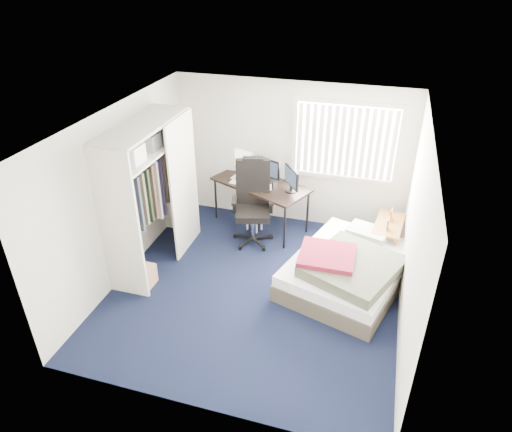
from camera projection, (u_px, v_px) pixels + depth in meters
The scene contains 10 objects.
ground at pixel (256, 288), 6.63m from camera, with size 4.20×4.20×0.00m, color black.
room_shell at pixel (256, 196), 5.87m from camera, with size 4.20×4.20×4.20m.
window_assembly at pixel (345, 142), 7.30m from camera, with size 1.72×0.09×1.32m.
closet at pixel (150, 182), 6.58m from camera, with size 0.64×1.84×2.22m.
desk at pixel (262, 182), 7.76m from camera, with size 1.83×1.37×1.28m.
office_chair at pixel (253, 210), 7.51m from camera, with size 0.82×0.82×1.41m.
footstool at pixel (254, 221), 7.94m from camera, with size 0.33×0.30×0.22m.
nightstand at pixel (388, 227), 7.15m from camera, with size 0.50×0.86×0.74m.
bed at pixel (348, 269), 6.57m from camera, with size 1.97×2.29×0.65m.
pine_box at pixel (140, 275), 6.64m from camera, with size 0.40×0.30×0.30m, color tan.
Camera 1 is at (1.47, -5.00, 4.24)m, focal length 32.00 mm.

